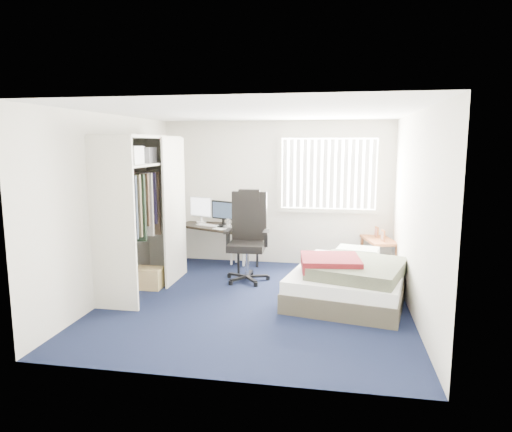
{
  "coord_description": "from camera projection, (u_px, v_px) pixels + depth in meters",
  "views": [
    {
      "loc": [
        1.04,
        -5.8,
        2.1
      ],
      "look_at": [
        -0.06,
        0.4,
        1.1
      ],
      "focal_mm": 32.0,
      "sensor_mm": 36.0,
      "label": 1
    }
  ],
  "objects": [
    {
      "name": "ground",
      "position": [
        255.0,
        301.0,
        6.15
      ],
      "size": [
        4.2,
        4.2,
        0.0
      ],
      "primitive_type": "plane",
      "color": "black",
      "rests_on": "ground"
    },
    {
      "name": "room_shell",
      "position": [
        255.0,
        190.0,
        5.91
      ],
      "size": [
        4.2,
        4.2,
        4.2
      ],
      "color": "silver",
      "rests_on": "ground"
    },
    {
      "name": "window_assembly",
      "position": [
        328.0,
        174.0,
        7.73
      ],
      "size": [
        1.72,
        0.09,
        1.32
      ],
      "color": "white",
      "rests_on": "ground"
    },
    {
      "name": "closet",
      "position": [
        143.0,
        197.0,
        6.48
      ],
      "size": [
        0.64,
        1.84,
        2.22
      ],
      "color": "beige",
      "rests_on": "ground"
    },
    {
      "name": "desk",
      "position": [
        218.0,
        223.0,
        7.9
      ],
      "size": [
        1.57,
        1.19,
        1.16
      ],
      "color": "black",
      "rests_on": "ground"
    },
    {
      "name": "office_chair",
      "position": [
        248.0,
        246.0,
        7.09
      ],
      "size": [
        0.68,
        0.67,
        1.4
      ],
      "color": "black",
      "rests_on": "ground"
    },
    {
      "name": "footstool",
      "position": [
        240.0,
        253.0,
        8.02
      ],
      "size": [
        0.39,
        0.35,
        0.27
      ],
      "color": "white",
      "rests_on": "ground"
    },
    {
      "name": "nightstand",
      "position": [
        379.0,
        243.0,
        7.49
      ],
      "size": [
        0.6,
        0.89,
        0.74
      ],
      "color": "brown",
      "rests_on": "ground"
    },
    {
      "name": "bed",
      "position": [
        350.0,
        279.0,
        6.23
      ],
      "size": [
        1.79,
        2.17,
        0.64
      ],
      "color": "#3D382C",
      "rests_on": "ground"
    },
    {
      "name": "pine_box",
      "position": [
        149.0,
        278.0,
        6.71
      ],
      "size": [
        0.41,
        0.31,
        0.3
      ],
      "primitive_type": "cube",
      "rotation": [
        0.0,
        0.0,
        0.01
      ],
      "color": "tan",
      "rests_on": "ground"
    }
  ]
}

